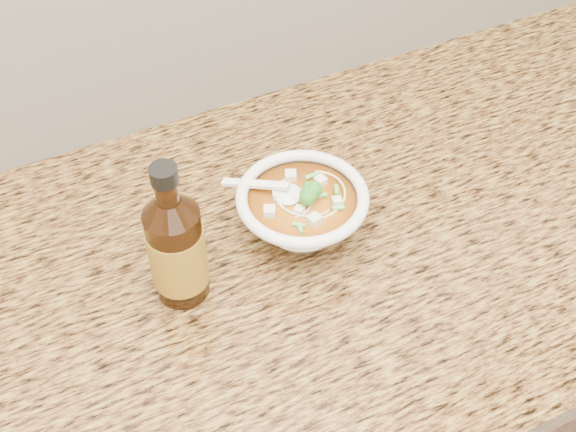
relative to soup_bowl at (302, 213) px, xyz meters
name	(u,v)px	position (x,y,z in m)	size (l,w,h in m)	color
counter_slab	(194,292)	(-0.16, -0.01, -0.06)	(4.00, 0.68, 0.04)	olive
soup_bowl	(302,213)	(0.00, 0.00, 0.00)	(0.17, 0.17, 0.09)	white
hot_sauce_bottle	(177,248)	(-0.17, -0.02, 0.04)	(0.09, 0.09, 0.20)	#381A07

